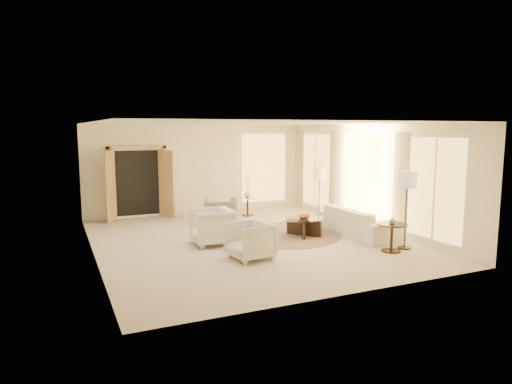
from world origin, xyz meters
name	(u,v)px	position (x,y,z in m)	size (l,w,h in m)	color
room	(248,183)	(0.00, 0.00, 1.40)	(7.04, 8.04, 2.83)	beige
windows_right	(363,178)	(3.45, 0.10, 1.35)	(0.10, 6.40, 2.40)	#F7C462
window_back_corner	(264,168)	(2.30, 3.95, 1.35)	(1.70, 0.10, 2.40)	#F7C462
curtains_right	(342,177)	(3.40, 1.00, 1.30)	(0.06, 5.20, 2.60)	tan
french_doors	(138,183)	(-1.90, 3.82, 1.07)	(1.95, 0.66, 2.16)	tan
area_rug	(282,234)	(1.02, 0.16, 0.01)	(2.93, 2.93, 0.01)	#422F26
sofa	(358,221)	(2.76, -0.63, 0.35)	(2.37, 0.93, 0.69)	silver
armchair_left	(212,225)	(-0.90, -0.02, 0.46)	(0.90, 0.84, 0.92)	silver
armchair_right	(250,239)	(-0.57, -1.47, 0.42)	(0.82, 0.77, 0.84)	silver
accent_chair	(220,206)	(0.22, 2.56, 0.41)	(0.94, 0.61, 0.82)	gray
coffee_table	(304,225)	(1.46, -0.16, 0.28)	(1.29, 1.29, 0.44)	black
end_table	(392,232)	(2.47, -2.23, 0.43)	(0.66, 0.66, 0.62)	black
side_table	(248,205)	(1.23, 2.88, 0.34)	(0.48, 0.48, 0.56)	black
floor_lamp_near	(319,175)	(2.90, 1.44, 1.31)	(0.37, 0.37, 1.55)	black
floor_lamp_far	(407,183)	(2.90, -2.16, 1.48)	(0.42, 0.42, 1.74)	black
bowl	(304,217)	(1.46, -0.16, 0.48)	(0.33, 0.33, 0.08)	brown
end_vase	(392,220)	(2.47, -2.23, 0.70)	(0.15, 0.15, 0.16)	silver
side_vase	(248,194)	(1.23, 2.88, 0.68)	(0.23, 0.23, 0.24)	silver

